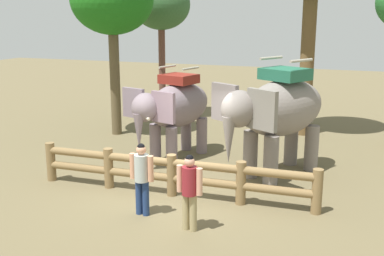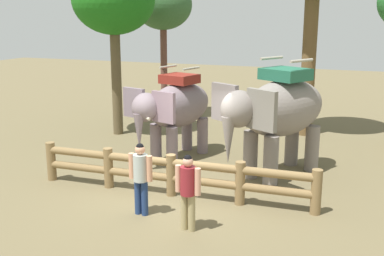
{
  "view_description": "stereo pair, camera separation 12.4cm",
  "coord_description": "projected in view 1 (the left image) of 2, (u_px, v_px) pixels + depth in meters",
  "views": [
    {
      "loc": [
        4.33,
        -10.16,
        4.38
      ],
      "look_at": [
        0.0,
        1.42,
        1.4
      ],
      "focal_mm": 44.1,
      "sensor_mm": 36.0,
      "label": 1
    },
    {
      "loc": [
        4.45,
        -10.11,
        4.38
      ],
      "look_at": [
        0.0,
        1.42,
        1.4
      ],
      "focal_mm": 44.1,
      "sensor_mm": 36.0,
      "label": 2
    }
  ],
  "objects": [
    {
      "name": "tourist_man_in_blue",
      "position": [
        142.0,
        174.0,
        10.39
      ],
      "size": [
        0.59,
        0.34,
        1.66
      ],
      "color": "navy",
      "rests_on": "ground"
    },
    {
      "name": "tourist_woman_in_black",
      "position": [
        190.0,
        187.0,
        9.63
      ],
      "size": [
        0.58,
        0.35,
        1.64
      ],
      "color": "#9D8D60",
      "rests_on": "ground"
    },
    {
      "name": "tree_far_right",
      "position": [
        112.0,
        1.0,
        16.67
      ],
      "size": [
        2.96,
        2.96,
        6.18
      ],
      "color": "brown",
      "rests_on": "ground"
    },
    {
      "name": "elephant_near_left",
      "position": [
        175.0,
        108.0,
        14.4
      ],
      "size": [
        2.23,
        3.41,
        2.86
      ],
      "color": "gray",
      "rests_on": "ground"
    },
    {
      "name": "ground_plane",
      "position": [
        172.0,
        195.0,
        11.75
      ],
      "size": [
        60.0,
        60.0,
        0.0
      ],
      "primitive_type": "plane",
      "color": "brown"
    },
    {
      "name": "elephant_center",
      "position": [
        278.0,
        111.0,
        12.77
      ],
      "size": [
        3.07,
        3.8,
        3.26
      ],
      "color": "gray",
      "rests_on": "ground"
    },
    {
      "name": "tree_far_left",
      "position": [
        161.0,
        7.0,
        19.59
      ],
      "size": [
        2.42,
        2.42,
        5.81
      ],
      "color": "brown",
      "rests_on": "ground"
    },
    {
      "name": "log_fence",
      "position": [
        172.0,
        172.0,
        11.6
      ],
      "size": [
        7.21,
        0.48,
        1.05
      ],
      "color": "olive",
      "rests_on": "ground"
    }
  ]
}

